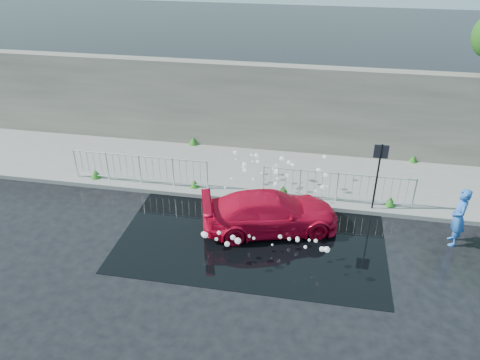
% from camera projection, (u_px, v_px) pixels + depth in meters
% --- Properties ---
extents(ground, '(90.00, 90.00, 0.00)m').
position_uv_depth(ground, '(230.00, 255.00, 13.68)').
color(ground, black).
rests_on(ground, ground).
extents(pavement, '(30.00, 4.00, 0.15)m').
position_uv_depth(pavement, '(256.00, 172.00, 17.93)').
color(pavement, slate).
rests_on(pavement, ground).
extents(curb, '(30.00, 0.25, 0.16)m').
position_uv_depth(curb, '(247.00, 199.00, 16.21)').
color(curb, slate).
rests_on(curb, ground).
extents(retaining_wall, '(30.00, 0.60, 3.50)m').
position_uv_depth(retaining_wall, '(265.00, 107.00, 18.91)').
color(retaining_wall, '#57554A').
rests_on(retaining_wall, pavement).
extents(puddle, '(8.00, 5.00, 0.01)m').
position_uv_depth(puddle, '(252.00, 236.00, 14.46)').
color(puddle, black).
rests_on(puddle, ground).
extents(sign_post, '(0.45, 0.06, 2.50)m').
position_uv_depth(sign_post, '(379.00, 166.00, 14.82)').
color(sign_post, black).
rests_on(sign_post, ground).
extents(railing_left, '(5.05, 0.05, 1.10)m').
position_uv_depth(railing_left, '(140.00, 168.00, 16.83)').
color(railing_left, silver).
rests_on(railing_left, pavement).
extents(railing_right, '(5.05, 0.05, 1.10)m').
position_uv_depth(railing_right, '(337.00, 186.00, 15.71)').
color(railing_right, silver).
rests_on(railing_right, pavement).
extents(weeds, '(12.17, 3.93, 0.38)m').
position_uv_depth(weeds, '(250.00, 173.00, 17.38)').
color(weeds, '#185516').
rests_on(weeds, pavement).
extents(water_spray, '(3.70, 5.58, 1.08)m').
position_uv_depth(water_spray, '(270.00, 195.00, 15.25)').
color(water_spray, white).
rests_on(water_spray, ground).
extents(red_car, '(4.55, 2.89, 1.23)m').
position_uv_depth(red_car, '(271.00, 212.00, 14.54)').
color(red_car, red).
rests_on(red_car, ground).
extents(person, '(0.49, 0.71, 1.86)m').
position_uv_depth(person, '(458.00, 217.00, 13.73)').
color(person, blue).
rests_on(person, ground).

